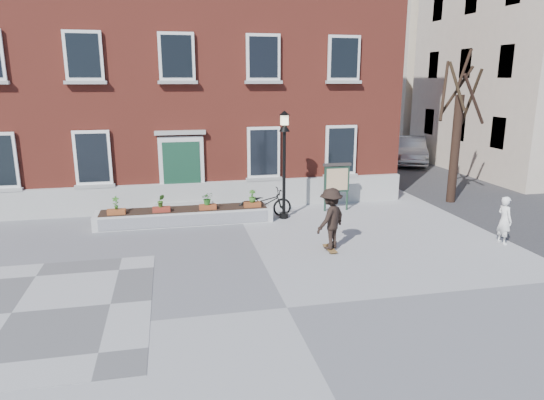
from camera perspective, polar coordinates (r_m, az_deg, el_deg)
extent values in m
plane|color=gray|center=(11.19, 1.78, -12.55)|extent=(100.00, 100.00, 0.00)
cube|color=#555557|center=(12.36, -28.30, -11.63)|extent=(6.00, 6.00, 0.01)
imported|color=black|center=(17.88, -0.90, -0.41)|extent=(2.10, 0.85, 1.08)
imported|color=#B3B4B8|center=(30.60, 15.88, 5.64)|extent=(3.49, 5.22, 1.63)
imported|color=white|center=(16.67, 25.67, -2.15)|extent=(0.39, 0.57, 1.51)
cube|color=maroon|center=(23.73, -11.43, 16.19)|extent=(18.00, 10.00, 12.00)
cube|color=#ABABA6|center=(19.12, -10.42, 0.34)|extent=(18.00, 0.24, 1.10)
cube|color=#AAA9A4|center=(19.10, -10.34, -1.07)|extent=(2.60, 0.80, 0.20)
cube|color=#A2A39D|center=(19.20, -10.38, -0.37)|extent=(2.20, 0.50, 0.20)
cube|color=silver|center=(18.93, -10.57, 3.60)|extent=(1.70, 0.12, 2.50)
cube|color=#163C29|center=(18.90, -10.55, 3.28)|extent=(1.40, 0.06, 2.30)
cube|color=#A4A39E|center=(18.70, -10.76, 7.80)|extent=(1.90, 0.25, 0.15)
cube|color=#A7A7A1|center=(19.87, -29.25, 1.02)|extent=(1.44, 0.20, 0.12)
cube|color=white|center=(19.03, -20.34, 4.69)|extent=(1.30, 0.10, 2.00)
cube|color=black|center=(18.98, -20.36, 4.67)|extent=(1.08, 0.04, 1.78)
cube|color=#999994|center=(19.15, -20.10, 1.54)|extent=(1.44, 0.20, 0.12)
cube|color=silver|center=(18.83, -21.30, 15.55)|extent=(1.30, 0.10, 1.70)
cube|color=black|center=(18.78, -21.32, 15.55)|extent=(1.08, 0.04, 1.48)
cube|color=#A3A39E|center=(18.76, -21.08, 12.79)|extent=(1.44, 0.20, 0.12)
cube|color=silver|center=(18.63, -11.16, 16.24)|extent=(1.30, 0.10, 1.70)
cube|color=black|center=(18.58, -11.15, 16.25)|extent=(1.08, 0.04, 1.48)
cube|color=#9A9A95|center=(18.55, -11.02, 13.44)|extent=(1.44, 0.20, 0.12)
cube|color=white|center=(19.16, -0.99, 5.63)|extent=(1.30, 0.10, 2.00)
cube|color=black|center=(19.11, -0.96, 5.61)|extent=(1.08, 0.04, 1.78)
cube|color=#989793|center=(19.29, -0.94, 2.48)|extent=(1.44, 0.20, 0.12)
cube|color=silver|center=(18.97, -1.04, 16.45)|extent=(1.30, 0.10, 1.70)
cube|color=black|center=(18.92, -1.01, 16.45)|extent=(1.08, 0.04, 1.48)
cube|color=#999994|center=(18.90, -0.99, 13.70)|extent=(1.44, 0.20, 0.12)
cube|color=silver|center=(20.01, 8.09, 5.85)|extent=(1.30, 0.10, 2.00)
cube|color=black|center=(19.96, 8.14, 5.83)|extent=(1.08, 0.04, 1.78)
cube|color=#A6A6A0|center=(20.13, 8.04, 2.84)|extent=(1.44, 0.20, 0.12)
cube|color=silver|center=(19.83, 8.46, 16.20)|extent=(1.30, 0.10, 1.70)
cube|color=black|center=(19.78, 8.51, 16.20)|extent=(1.08, 0.04, 1.48)
cube|color=#A2A29D|center=(19.76, 8.42, 13.57)|extent=(1.44, 0.20, 0.12)
cube|color=silver|center=(17.57, -10.20, -1.88)|extent=(6.20, 1.10, 0.50)
cube|color=silver|center=(17.03, -10.13, -2.39)|extent=(5.80, 0.02, 0.40)
cube|color=black|center=(17.50, -10.23, -1.10)|extent=(5.80, 0.90, 0.06)
cube|color=brown|center=(17.34, -17.83, -1.37)|extent=(0.60, 0.25, 0.20)
imported|color=#2E641E|center=(17.26, -17.91, -0.33)|extent=(0.24, 0.24, 0.45)
cube|color=maroon|center=(17.24, -12.87, -1.12)|extent=(0.60, 0.25, 0.20)
imported|color=#33611D|center=(17.16, -12.93, -0.08)|extent=(0.25, 0.25, 0.45)
cube|color=brown|center=(17.27, -7.57, -0.85)|extent=(0.60, 0.25, 0.20)
imported|color=#225D1C|center=(17.19, -7.60, 0.19)|extent=(0.40, 0.40, 0.45)
cube|color=brown|center=(17.46, -2.33, -0.58)|extent=(0.60, 0.25, 0.20)
imported|color=#33691F|center=(17.38, -2.34, 0.46)|extent=(0.25, 0.25, 0.45)
cylinder|color=black|center=(21.25, 20.73, 5.56)|extent=(0.36, 0.36, 4.40)
cylinder|color=black|center=(21.35, 22.39, 11.09)|extent=(0.12, 1.12, 2.23)
cylinder|color=black|center=(21.60, 20.92, 11.95)|extent=(1.18, 0.49, 1.97)
cylinder|color=black|center=(21.11, 19.61, 12.02)|extent=(0.88, 1.14, 2.35)
cylinder|color=black|center=(20.72, 20.95, 12.38)|extent=(0.60, 0.77, 1.90)
cylinder|color=black|center=(20.67, 22.65, 10.88)|extent=(1.39, 0.55, 1.95)
cylinder|color=black|center=(21.26, 21.67, 14.08)|extent=(0.43, 0.48, 1.58)
cube|color=#38383B|center=(31.63, 15.36, 4.45)|extent=(8.00, 36.00, 0.01)
cube|color=beige|center=(41.15, 18.46, 15.44)|extent=(10.00, 11.00, 13.00)
cube|color=black|center=(25.79, 25.11, 7.16)|extent=(0.08, 1.00, 1.50)
cube|color=black|center=(28.41, 21.26, 8.05)|extent=(0.08, 1.00, 1.50)
cube|color=black|center=(31.13, 18.05, 8.75)|extent=(0.08, 1.00, 1.50)
cube|color=black|center=(25.68, 25.89, 14.47)|extent=(0.08, 1.00, 1.50)
cube|color=black|center=(28.31, 21.86, 14.69)|extent=(0.08, 1.00, 1.50)
cube|color=black|center=(31.04, 18.53, 14.82)|extent=(0.08, 1.00, 1.50)
cube|color=black|center=(31.28, 19.01, 20.67)|extent=(0.08, 1.00, 1.50)
cylinder|color=black|center=(17.94, 1.40, -1.82)|extent=(0.32, 0.32, 0.20)
cylinder|color=black|center=(17.59, 1.43, 2.88)|extent=(0.12, 0.12, 3.20)
cone|color=black|center=(17.34, 1.46, 8.56)|extent=(0.40, 0.40, 0.30)
cube|color=#FFF6BB|center=(17.32, 1.47, 9.39)|extent=(0.24, 0.24, 0.34)
cone|color=black|center=(17.30, 1.47, 10.21)|extent=(0.40, 0.40, 0.16)
cylinder|color=#183025|center=(18.80, 6.29, 1.35)|extent=(0.08, 0.08, 1.80)
cylinder|color=#1A3523|center=(19.10, 8.86, 1.47)|extent=(0.08, 0.08, 1.80)
cube|color=#172E22|center=(18.88, 7.62, 2.45)|extent=(1.00, 0.10, 1.00)
cube|color=beige|center=(18.82, 7.68, 2.41)|extent=(0.85, 0.02, 0.85)
cube|color=#36302E|center=(18.77, 7.68, 4.15)|extent=(1.10, 0.16, 0.10)
cube|color=brown|center=(14.73, 6.82, -5.68)|extent=(0.22, 0.78, 0.03)
cylinder|color=black|center=(14.47, 6.83, -6.20)|extent=(0.03, 0.05, 0.05)
cylinder|color=black|center=(14.52, 7.51, -6.14)|extent=(0.03, 0.05, 0.05)
cylinder|color=black|center=(14.96, 6.14, -5.48)|extent=(0.03, 0.05, 0.05)
cylinder|color=black|center=(15.02, 6.80, -5.43)|extent=(0.03, 0.05, 0.05)
imported|color=black|center=(14.44, 6.93, -2.18)|extent=(1.36, 1.27, 1.84)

